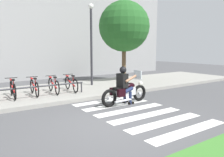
{
  "coord_description": "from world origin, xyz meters",
  "views": [
    {
      "loc": [
        -3.45,
        -4.99,
        2.12
      ],
      "look_at": [
        1.48,
        2.2,
        0.93
      ],
      "focal_mm": 35.47,
      "sensor_mm": 36.0,
      "label": 1
    }
  ],
  "objects_px": {
    "street_lamp": "(91,38)",
    "tree_near_rack": "(124,27)",
    "bicycle_4": "(71,84)",
    "bike_rack": "(38,87)",
    "bicycle_2": "(34,87)",
    "motorcycle": "(125,92)",
    "rider": "(124,83)",
    "bicycle_1": "(13,89)",
    "bicycle_3": "(54,85)"
  },
  "relations": [
    {
      "from": "street_lamp",
      "to": "tree_near_rack",
      "type": "relative_size",
      "value": 0.89
    },
    {
      "from": "motorcycle",
      "to": "bicycle_1",
      "type": "distance_m",
      "value": 4.51
    },
    {
      "from": "bicycle_3",
      "to": "tree_near_rack",
      "type": "height_order",
      "value": "tree_near_rack"
    },
    {
      "from": "rider",
      "to": "bicycle_4",
      "type": "height_order",
      "value": "rider"
    },
    {
      "from": "bicycle_1",
      "to": "bicycle_2",
      "type": "relative_size",
      "value": 1.03
    },
    {
      "from": "motorcycle",
      "to": "bike_rack",
      "type": "height_order",
      "value": "motorcycle"
    },
    {
      "from": "bicycle_2",
      "to": "street_lamp",
      "type": "distance_m",
      "value": 4.07
    },
    {
      "from": "bicycle_2",
      "to": "bicycle_3",
      "type": "height_order",
      "value": "bicycle_2"
    },
    {
      "from": "rider",
      "to": "street_lamp",
      "type": "height_order",
      "value": "street_lamp"
    },
    {
      "from": "bicycle_1",
      "to": "bike_rack",
      "type": "xyz_separation_m",
      "value": [
        0.84,
        -0.55,
        0.06
      ]
    },
    {
      "from": "rider",
      "to": "motorcycle",
      "type": "bearing_deg",
      "value": 1.45
    },
    {
      "from": "bike_rack",
      "to": "tree_near_rack",
      "type": "bearing_deg",
      "value": 18.28
    },
    {
      "from": "motorcycle",
      "to": "bicycle_1",
      "type": "relative_size",
      "value": 1.31
    },
    {
      "from": "bicycle_1",
      "to": "bicycle_4",
      "type": "xyz_separation_m",
      "value": [
        2.52,
        0.0,
        -0.01
      ]
    },
    {
      "from": "bike_rack",
      "to": "tree_near_rack",
      "type": "distance_m",
      "value": 6.74
    },
    {
      "from": "bicycle_4",
      "to": "bike_rack",
      "type": "distance_m",
      "value": 1.77
    },
    {
      "from": "bike_rack",
      "to": "motorcycle",
      "type": "bearing_deg",
      "value": -41.75
    },
    {
      "from": "bicycle_2",
      "to": "bike_rack",
      "type": "relative_size",
      "value": 0.41
    },
    {
      "from": "bicycle_4",
      "to": "tree_near_rack",
      "type": "distance_m",
      "value": 5.23
    },
    {
      "from": "street_lamp",
      "to": "bicycle_2",
      "type": "bearing_deg",
      "value": -163.82
    },
    {
      "from": "rider",
      "to": "bike_rack",
      "type": "distance_m",
      "value": 3.46
    },
    {
      "from": "bicycle_1",
      "to": "bicycle_4",
      "type": "distance_m",
      "value": 2.52
    },
    {
      "from": "bicycle_3",
      "to": "bicycle_1",
      "type": "bearing_deg",
      "value": -179.99
    },
    {
      "from": "bicycle_2",
      "to": "bicycle_3",
      "type": "xyz_separation_m",
      "value": [
        0.84,
        0.0,
        -0.0
      ]
    },
    {
      "from": "rider",
      "to": "tree_near_rack",
      "type": "distance_m",
      "value": 5.95
    },
    {
      "from": "bicycle_3",
      "to": "bicycle_4",
      "type": "height_order",
      "value": "bicycle_4"
    },
    {
      "from": "bicycle_3",
      "to": "rider",
      "type": "bearing_deg",
      "value": -59.53
    },
    {
      "from": "bicycle_1",
      "to": "bicycle_3",
      "type": "height_order",
      "value": "bicycle_1"
    },
    {
      "from": "bicycle_3",
      "to": "bike_rack",
      "type": "bearing_deg",
      "value": -146.54
    },
    {
      "from": "motorcycle",
      "to": "bicycle_3",
      "type": "xyz_separation_m",
      "value": [
        -1.78,
        2.89,
        0.03
      ]
    },
    {
      "from": "bicycle_2",
      "to": "bike_rack",
      "type": "bearing_deg",
      "value": -90.03
    },
    {
      "from": "bicycle_4",
      "to": "bicycle_1",
      "type": "bearing_deg",
      "value": -179.99
    },
    {
      "from": "motorcycle",
      "to": "rider",
      "type": "distance_m",
      "value": 0.38
    },
    {
      "from": "bicycle_4",
      "to": "bicycle_2",
      "type": "bearing_deg",
      "value": -179.99
    },
    {
      "from": "bike_rack",
      "to": "tree_near_rack",
      "type": "relative_size",
      "value": 0.8
    },
    {
      "from": "bicycle_2",
      "to": "motorcycle",
      "type": "bearing_deg",
      "value": -47.84
    },
    {
      "from": "bicycle_4",
      "to": "bicycle_3",
      "type": "bearing_deg",
      "value": -180.0
    },
    {
      "from": "rider",
      "to": "bicycle_3",
      "type": "xyz_separation_m",
      "value": [
        -1.7,
        2.89,
        -0.34
      ]
    },
    {
      "from": "motorcycle",
      "to": "tree_near_rack",
      "type": "height_order",
      "value": "tree_near_rack"
    },
    {
      "from": "bicycle_2",
      "to": "street_lamp",
      "type": "bearing_deg",
      "value": 16.18
    },
    {
      "from": "street_lamp",
      "to": "bicycle_3",
      "type": "bearing_deg",
      "value": -158.76
    },
    {
      "from": "bicycle_1",
      "to": "street_lamp",
      "type": "height_order",
      "value": "street_lamp"
    },
    {
      "from": "motorcycle",
      "to": "tree_near_rack",
      "type": "xyz_separation_m",
      "value": [
        3.18,
        4.25,
        2.95
      ]
    },
    {
      "from": "bicycle_3",
      "to": "street_lamp",
      "type": "bearing_deg",
      "value": 21.24
    },
    {
      "from": "bike_rack",
      "to": "bicycle_1",
      "type": "bearing_deg",
      "value": 146.54
    },
    {
      "from": "bicycle_2",
      "to": "bike_rack",
      "type": "xyz_separation_m",
      "value": [
        -0.0,
        -0.55,
        0.07
      ]
    },
    {
      "from": "rider",
      "to": "tree_near_rack",
      "type": "height_order",
      "value": "tree_near_rack"
    },
    {
      "from": "bicycle_4",
      "to": "bike_rack",
      "type": "xyz_separation_m",
      "value": [
        -1.68,
        -0.55,
        0.07
      ]
    },
    {
      "from": "motorcycle",
      "to": "bicycle_2",
      "type": "relative_size",
      "value": 1.35
    },
    {
      "from": "rider",
      "to": "bicycle_3",
      "type": "bearing_deg",
      "value": 120.47
    }
  ]
}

